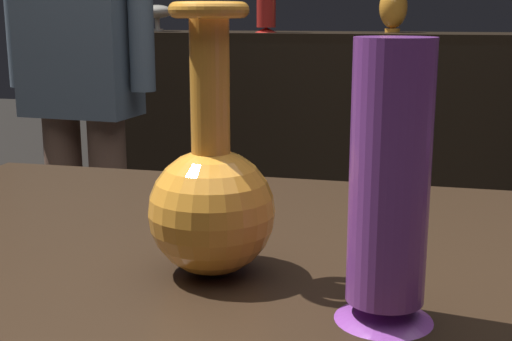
{
  "coord_description": "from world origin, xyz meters",
  "views": [
    {
      "loc": [
        0.14,
        -0.79,
        1.07
      ],
      "look_at": [
        -0.03,
        -0.06,
        0.9
      ],
      "focal_mm": 48.6,
      "sensor_mm": 36.0,
      "label": 1
    }
  ],
  "objects_px": {
    "vase_centerpiece": "(211,194)",
    "shelf_vase_far_left": "(157,12)",
    "vase_right_accent": "(389,191)",
    "shelf_vase_center": "(393,7)",
    "visitor_near_left": "(80,65)"
  },
  "relations": [
    {
      "from": "vase_right_accent",
      "to": "shelf_vase_center",
      "type": "xyz_separation_m",
      "value": [
        -0.12,
        2.46,
        0.17
      ]
    },
    {
      "from": "vase_right_accent",
      "to": "visitor_near_left",
      "type": "relative_size",
      "value": 0.16
    },
    {
      "from": "shelf_vase_far_left",
      "to": "shelf_vase_center",
      "type": "bearing_deg",
      "value": 3.47
    },
    {
      "from": "vase_right_accent",
      "to": "shelf_vase_center",
      "type": "distance_m",
      "value": 2.47
    },
    {
      "from": "vase_centerpiece",
      "to": "shelf_vase_far_left",
      "type": "relative_size",
      "value": 2.04
    },
    {
      "from": "shelf_vase_far_left",
      "to": "visitor_near_left",
      "type": "height_order",
      "value": "visitor_near_left"
    },
    {
      "from": "vase_right_accent",
      "to": "vase_centerpiece",
      "type": "bearing_deg",
      "value": 157.58
    },
    {
      "from": "shelf_vase_far_left",
      "to": "vase_right_accent",
      "type": "bearing_deg",
      "value": -64.2
    },
    {
      "from": "vase_right_accent",
      "to": "visitor_near_left",
      "type": "xyz_separation_m",
      "value": [
        -0.94,
        1.24,
        0.01
      ]
    },
    {
      "from": "vase_centerpiece",
      "to": "shelf_vase_far_left",
      "type": "xyz_separation_m",
      "value": [
        -0.97,
        2.32,
        0.19
      ]
    },
    {
      "from": "vase_right_accent",
      "to": "shelf_vase_center",
      "type": "bearing_deg",
      "value": 92.78
    },
    {
      "from": "vase_right_accent",
      "to": "shelf_vase_center",
      "type": "height_order",
      "value": "shelf_vase_center"
    },
    {
      "from": "vase_right_accent",
      "to": "visitor_near_left",
      "type": "height_order",
      "value": "visitor_near_left"
    },
    {
      "from": "vase_centerpiece",
      "to": "shelf_vase_center",
      "type": "distance_m",
      "value": 2.4
    },
    {
      "from": "shelf_vase_center",
      "to": "shelf_vase_far_left",
      "type": "relative_size",
      "value": 1.4
    }
  ]
}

